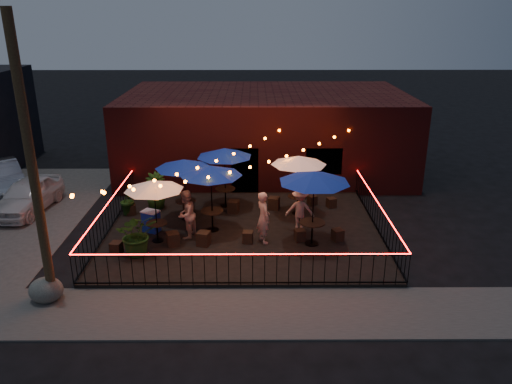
# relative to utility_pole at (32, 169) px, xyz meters

# --- Properties ---
(ground) EXTENTS (110.00, 110.00, 0.00)m
(ground) POSITION_rel_utility_pole_xyz_m (5.40, 2.60, -4.00)
(ground) COLOR black
(ground) RESTS_ON ground
(patio) EXTENTS (10.00, 8.00, 0.15)m
(patio) POSITION_rel_utility_pole_xyz_m (5.40, 4.60, -3.92)
(patio) COLOR black
(patio) RESTS_ON ground
(sidewalk) EXTENTS (18.00, 2.50, 0.05)m
(sidewalk) POSITION_rel_utility_pole_xyz_m (5.40, -0.65, -3.98)
(sidewalk) COLOR #403E3B
(sidewalk) RESTS_ON ground
(brick_building) EXTENTS (14.00, 8.00, 4.00)m
(brick_building) POSITION_rel_utility_pole_xyz_m (6.40, 12.59, -2.00)
(brick_building) COLOR #3B1010
(brick_building) RESTS_ON ground
(utility_pole) EXTENTS (0.26, 0.26, 8.00)m
(utility_pole) POSITION_rel_utility_pole_xyz_m (0.00, 0.00, 0.00)
(utility_pole) COLOR #392617
(utility_pole) RESTS_ON ground
(fence_front) EXTENTS (10.00, 0.04, 1.04)m
(fence_front) POSITION_rel_utility_pole_xyz_m (5.40, 0.60, -3.34)
(fence_front) COLOR black
(fence_front) RESTS_ON patio
(fence_left) EXTENTS (0.04, 8.00, 1.04)m
(fence_left) POSITION_rel_utility_pole_xyz_m (0.40, 4.60, -3.34)
(fence_left) COLOR black
(fence_left) RESTS_ON patio
(fence_right) EXTENTS (0.04, 8.00, 1.04)m
(fence_right) POSITION_rel_utility_pole_xyz_m (10.40, 4.60, -3.34)
(fence_right) COLOR black
(fence_right) RESTS_ON patio
(festoon_lights) EXTENTS (10.02, 8.72, 1.32)m
(festoon_lights) POSITION_rel_utility_pole_xyz_m (4.39, 4.30, -1.48)
(festoon_lights) COLOR #FE5701
(festoon_lights) RESTS_ON ground
(cafe_table_0) EXTENTS (2.59, 2.59, 2.26)m
(cafe_table_0) POSITION_rel_utility_pole_xyz_m (2.37, 3.64, -1.78)
(cafe_table_0) COLOR black
(cafe_table_0) RESTS_ON patio
(cafe_table_1) EXTENTS (2.33, 2.33, 2.43)m
(cafe_table_1) POSITION_rel_utility_pole_xyz_m (3.13, 5.67, -1.63)
(cafe_table_1) COLOR black
(cafe_table_1) RESTS_ON patio
(cafe_table_2) EXTENTS (2.29, 2.29, 2.52)m
(cafe_table_2) POSITION_rel_utility_pole_xyz_m (4.25, 4.56, -1.55)
(cafe_table_2) COLOR black
(cafe_table_2) RESTS_ON patio
(cafe_table_3) EXTENTS (2.87, 2.87, 2.50)m
(cafe_table_3) POSITION_rel_utility_pole_xyz_m (4.61, 7.00, -1.57)
(cafe_table_3) COLOR black
(cafe_table_3) RESTS_ON patio
(cafe_table_4) EXTENTS (3.17, 3.17, 2.69)m
(cafe_table_4) POSITION_rel_utility_pole_xyz_m (7.83, 3.37, -1.39)
(cafe_table_4) COLOR black
(cafe_table_4) RESTS_ON patio
(cafe_table_5) EXTENTS (2.20, 2.20, 2.41)m
(cafe_table_5) POSITION_rel_utility_pole_xyz_m (7.55, 6.18, -1.65)
(cafe_table_5) COLOR black
(cafe_table_5) RESTS_ON patio
(bistro_chair_0) EXTENTS (0.42, 0.42, 0.42)m
(bistro_chair_0) POSITION_rel_utility_pole_xyz_m (1.16, 2.65, -3.64)
(bistro_chair_0) COLOR black
(bistro_chair_0) RESTS_ON patio
(bistro_chair_1) EXTENTS (0.52, 0.52, 0.48)m
(bistro_chair_1) POSITION_rel_utility_pole_xyz_m (2.97, 3.29, -3.61)
(bistro_chair_1) COLOR black
(bistro_chair_1) RESTS_ON patio
(bistro_chair_2) EXTENTS (0.42, 0.42, 0.42)m
(bistro_chair_2) POSITION_rel_utility_pole_xyz_m (0.86, 6.11, -3.64)
(bistro_chair_2) COLOR black
(bistro_chair_2) RESTS_ON patio
(bistro_chair_3) EXTENTS (0.46, 0.46, 0.42)m
(bistro_chair_3) POSITION_rel_utility_pole_xyz_m (3.17, 6.16, -3.64)
(bistro_chair_3) COLOR black
(bistro_chair_3) RESTS_ON patio
(bistro_chair_4) EXTENTS (0.52, 0.52, 0.49)m
(bistro_chair_4) POSITION_rel_utility_pole_xyz_m (4.04, 3.31, -3.60)
(bistro_chair_4) COLOR black
(bistro_chair_4) RESTS_ON patio
(bistro_chair_5) EXTENTS (0.39, 0.39, 0.42)m
(bistro_chair_5) POSITION_rel_utility_pole_xyz_m (5.58, 3.50, -3.64)
(bistro_chair_5) COLOR black
(bistro_chair_5) RESTS_ON patio
(bistro_chair_6) EXTENTS (0.50, 0.50, 0.49)m
(bistro_chair_6) POSITION_rel_utility_pole_xyz_m (4.97, 6.29, -3.60)
(bistro_chair_6) COLOR black
(bistro_chair_6) RESTS_ON patio
(bistro_chair_7) EXTENTS (0.52, 0.52, 0.50)m
(bistro_chair_7) POSITION_rel_utility_pole_xyz_m (6.62, 6.64, -3.60)
(bistro_chair_7) COLOR black
(bistro_chair_7) RESTS_ON patio
(bistro_chair_8) EXTENTS (0.42, 0.42, 0.41)m
(bistro_chair_8) POSITION_rel_utility_pole_xyz_m (7.43, 3.66, -3.64)
(bistro_chair_8) COLOR black
(bistro_chair_8) RESTS_ON patio
(bistro_chair_9) EXTENTS (0.46, 0.46, 0.42)m
(bistro_chair_9) POSITION_rel_utility_pole_xyz_m (8.78, 3.65, -3.64)
(bistro_chair_9) COLOR black
(bistro_chair_9) RESTS_ON patio
(bistro_chair_10) EXTENTS (0.45, 0.45, 0.40)m
(bistro_chair_10) POSITION_rel_utility_pole_xyz_m (8.26, 7.12, -3.65)
(bistro_chair_10) COLOR black
(bistro_chair_10) RESTS_ON patio
(bistro_chair_11) EXTENTS (0.43, 0.43, 0.41)m
(bistro_chair_11) POSITION_rel_utility_pole_xyz_m (9.02, 6.81, -3.65)
(bistro_chair_11) COLOR black
(bistro_chair_11) RESTS_ON patio
(patron_a) EXTENTS (0.68, 0.81, 1.88)m
(patron_a) POSITION_rel_utility_pole_xyz_m (6.13, 3.56, -2.91)
(patron_a) COLOR #D7A48A
(patron_a) RESTS_ON patio
(patron_b) EXTENTS (0.96, 1.06, 1.79)m
(patron_b) POSITION_rel_utility_pole_xyz_m (3.37, 3.94, -2.96)
(patron_b) COLOR #D9A393
(patron_b) RESTS_ON patio
(patron_c) EXTENTS (1.14, 0.75, 1.65)m
(patron_c) POSITION_rel_utility_pole_xyz_m (7.50, 4.55, -3.03)
(patron_c) COLOR tan
(patron_c) RESTS_ON patio
(potted_shrub_a) EXTENTS (1.65, 1.53, 1.50)m
(potted_shrub_a) POSITION_rel_utility_pole_xyz_m (1.91, 2.62, -3.10)
(potted_shrub_a) COLOR #163D0D
(potted_shrub_a) RESTS_ON patio
(potted_shrub_b) EXTENTS (0.84, 0.77, 1.24)m
(potted_shrub_b) POSITION_rel_utility_pole_xyz_m (0.80, 6.12, -3.23)
(potted_shrub_b) COLOR #1B3F14
(potted_shrub_b) RESTS_ON patio
(potted_shrub_c) EXTENTS (0.88, 0.88, 1.51)m
(potted_shrub_c) POSITION_rel_utility_pole_xyz_m (1.75, 6.75, -3.09)
(potted_shrub_c) COLOR #15330B
(potted_shrub_c) RESTS_ON patio
(cooler) EXTENTS (0.75, 0.66, 0.82)m
(cooler) POSITION_rel_utility_pole_xyz_m (1.99, 4.47, -3.44)
(cooler) COLOR #112BAA
(cooler) RESTS_ON patio
(boulder) EXTENTS (1.18, 1.11, 0.73)m
(boulder) POSITION_rel_utility_pole_xyz_m (-0.17, -0.01, -3.64)
(boulder) COLOR #484843
(boulder) RESTS_ON ground
(car_white) EXTENTS (2.01, 4.14, 1.36)m
(car_white) POSITION_rel_utility_pole_xyz_m (-3.56, 6.86, -3.32)
(car_white) COLOR silver
(car_white) RESTS_ON ground
(car_silver) EXTENTS (3.55, 4.23, 1.37)m
(car_silver) POSITION_rel_utility_pole_xyz_m (-5.74, 9.33, -3.32)
(car_silver) COLOR #A5A4AC
(car_silver) RESTS_ON ground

